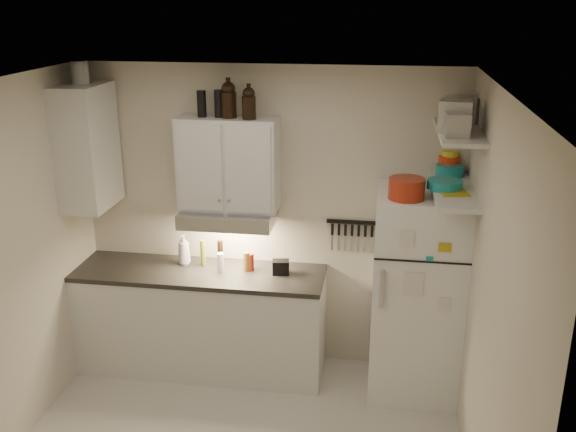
# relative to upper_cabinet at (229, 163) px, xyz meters

# --- Properties ---
(ceiling) EXTENTS (3.20, 3.00, 0.02)m
(ceiling) POSITION_rel_upper_cabinet_xyz_m (0.30, -1.33, 0.78)
(ceiling) COLOR white
(ceiling) RESTS_ON ground
(back_wall) EXTENTS (3.20, 0.02, 2.60)m
(back_wall) POSITION_rel_upper_cabinet_xyz_m (0.30, 0.18, -0.53)
(back_wall) COLOR beige
(back_wall) RESTS_ON ground
(right_wall) EXTENTS (0.02, 3.00, 2.60)m
(right_wall) POSITION_rel_upper_cabinet_xyz_m (1.91, -1.33, -0.53)
(right_wall) COLOR beige
(right_wall) RESTS_ON ground
(base_cabinet) EXTENTS (2.10, 0.60, 0.88)m
(base_cabinet) POSITION_rel_upper_cabinet_xyz_m (-0.25, -0.14, -1.39)
(base_cabinet) COLOR silver
(base_cabinet) RESTS_ON floor
(countertop) EXTENTS (2.10, 0.62, 0.04)m
(countertop) POSITION_rel_upper_cabinet_xyz_m (-0.25, -0.14, -0.93)
(countertop) COLOR #282522
(countertop) RESTS_ON base_cabinet
(upper_cabinet) EXTENTS (0.80, 0.33, 0.75)m
(upper_cabinet) POSITION_rel_upper_cabinet_xyz_m (0.00, 0.00, 0.00)
(upper_cabinet) COLOR silver
(upper_cabinet) RESTS_ON back_wall
(side_cabinet) EXTENTS (0.33, 0.55, 1.00)m
(side_cabinet) POSITION_rel_upper_cabinet_xyz_m (-1.14, -0.14, 0.12)
(side_cabinet) COLOR silver
(side_cabinet) RESTS_ON left_wall
(range_hood) EXTENTS (0.76, 0.46, 0.12)m
(range_hood) POSITION_rel_upper_cabinet_xyz_m (0.00, -0.06, -0.44)
(range_hood) COLOR silver
(range_hood) RESTS_ON back_wall
(fridge) EXTENTS (0.70, 0.68, 1.70)m
(fridge) POSITION_rel_upper_cabinet_xyz_m (1.55, -0.18, -0.98)
(fridge) COLOR white
(fridge) RESTS_ON floor
(shelf_hi) EXTENTS (0.30, 0.95, 0.03)m
(shelf_hi) POSITION_rel_upper_cabinet_xyz_m (1.75, -0.31, 0.38)
(shelf_hi) COLOR silver
(shelf_hi) RESTS_ON right_wall
(shelf_lo) EXTENTS (0.30, 0.95, 0.03)m
(shelf_lo) POSITION_rel_upper_cabinet_xyz_m (1.75, -0.31, -0.07)
(shelf_lo) COLOR silver
(shelf_lo) RESTS_ON right_wall
(knife_strip) EXTENTS (0.42, 0.02, 0.03)m
(knife_strip) POSITION_rel_upper_cabinet_xyz_m (1.00, 0.15, -0.51)
(knife_strip) COLOR black
(knife_strip) RESTS_ON back_wall
(dutch_oven) EXTENTS (0.34, 0.34, 0.15)m
(dutch_oven) POSITION_rel_upper_cabinet_xyz_m (1.41, -0.35, -0.05)
(dutch_oven) COLOR #A12712
(dutch_oven) RESTS_ON fridge
(book_stack) EXTENTS (0.24, 0.28, 0.08)m
(book_stack) POSITION_rel_upper_cabinet_xyz_m (1.74, -0.38, -0.08)
(book_stack) COLOR #B69A16
(book_stack) RESTS_ON fridge
(spice_jar) EXTENTS (0.08, 0.08, 0.11)m
(spice_jar) POSITION_rel_upper_cabinet_xyz_m (1.52, -0.21, -0.07)
(spice_jar) COLOR silver
(spice_jar) RESTS_ON fridge
(stock_pot) EXTENTS (0.35, 0.35, 0.19)m
(stock_pot) POSITION_rel_upper_cabinet_xyz_m (1.79, -0.04, 0.49)
(stock_pot) COLOR silver
(stock_pot) RESTS_ON shelf_hi
(tin_a) EXTENTS (0.25, 0.23, 0.22)m
(tin_a) POSITION_rel_upper_cabinet_xyz_m (1.71, -0.40, 0.50)
(tin_a) COLOR #AAAAAD
(tin_a) RESTS_ON shelf_hi
(tin_b) EXTENTS (0.17, 0.17, 0.16)m
(tin_b) POSITION_rel_upper_cabinet_xyz_m (1.70, -0.56, 0.47)
(tin_b) COLOR #AAAAAD
(tin_b) RESTS_ON shelf_hi
(bowl_teal) EXTENTS (0.21, 0.21, 0.09)m
(bowl_teal) POSITION_rel_upper_cabinet_xyz_m (1.75, 0.06, -0.01)
(bowl_teal) COLOR teal
(bowl_teal) RESTS_ON shelf_lo
(bowl_orange) EXTENTS (0.17, 0.17, 0.05)m
(bowl_orange) POSITION_rel_upper_cabinet_xyz_m (1.75, 0.16, 0.06)
(bowl_orange) COLOR red
(bowl_orange) RESTS_ON bowl_teal
(bowl_yellow) EXTENTS (0.13, 0.13, 0.04)m
(bowl_yellow) POSITION_rel_upper_cabinet_xyz_m (1.75, 0.16, 0.11)
(bowl_yellow) COLOR yellow
(bowl_yellow) RESTS_ON bowl_orange
(plates) EXTENTS (0.32, 0.32, 0.06)m
(plates) POSITION_rel_upper_cabinet_xyz_m (1.68, -0.31, -0.02)
(plates) COLOR teal
(plates) RESTS_ON shelf_lo
(growler_a) EXTENTS (0.16, 0.16, 0.29)m
(growler_a) POSITION_rel_upper_cabinet_xyz_m (0.02, -0.03, 0.52)
(growler_a) COLOR black
(growler_a) RESTS_ON upper_cabinet
(growler_b) EXTENTS (0.14, 0.14, 0.25)m
(growler_b) POSITION_rel_upper_cabinet_xyz_m (0.19, -0.07, 0.50)
(growler_b) COLOR black
(growler_b) RESTS_ON upper_cabinet
(thermos_a) EXTENTS (0.10, 0.10, 0.21)m
(thermos_a) POSITION_rel_upper_cabinet_xyz_m (-0.06, -0.02, 0.48)
(thermos_a) COLOR black
(thermos_a) RESTS_ON upper_cabinet
(thermos_b) EXTENTS (0.09, 0.09, 0.21)m
(thermos_b) POSITION_rel_upper_cabinet_xyz_m (-0.20, -0.03, 0.48)
(thermos_b) COLOR black
(thermos_b) RESTS_ON upper_cabinet
(side_jar) EXTENTS (0.15, 0.15, 0.18)m
(side_jar) POSITION_rel_upper_cabinet_xyz_m (-1.14, -0.11, 0.71)
(side_jar) COLOR silver
(side_jar) RESTS_ON side_cabinet
(soap_bottle) EXTENTS (0.15, 0.15, 0.30)m
(soap_bottle) POSITION_rel_upper_cabinet_xyz_m (-0.41, -0.01, -0.75)
(soap_bottle) COLOR silver
(soap_bottle) RESTS_ON countertop
(pepper_mill) EXTENTS (0.06, 0.06, 0.17)m
(pepper_mill) POSITION_rel_upper_cabinet_xyz_m (0.14, -0.08, -0.82)
(pepper_mill) COLOR brown
(pepper_mill) RESTS_ON countertop
(oil_bottle) EXTENTS (0.05, 0.05, 0.23)m
(oil_bottle) POSITION_rel_upper_cabinet_xyz_m (-0.24, -0.02, -0.79)
(oil_bottle) COLOR olive
(oil_bottle) RESTS_ON countertop
(vinegar_bottle) EXTENTS (0.05, 0.05, 0.23)m
(vinegar_bottle) POSITION_rel_upper_cabinet_xyz_m (-0.10, -0.00, -0.79)
(vinegar_bottle) COLOR black
(vinegar_bottle) RESTS_ON countertop
(clear_bottle) EXTENTS (0.07, 0.07, 0.17)m
(clear_bottle) POSITION_rel_upper_cabinet_xyz_m (-0.06, -0.13, -0.82)
(clear_bottle) COLOR silver
(clear_bottle) RESTS_ON countertop
(red_jar) EXTENTS (0.09, 0.09, 0.15)m
(red_jar) POSITION_rel_upper_cabinet_xyz_m (0.17, -0.05, -0.83)
(red_jar) COLOR #A12712
(red_jar) RESTS_ON countertop
(caddy) EXTENTS (0.15, 0.12, 0.12)m
(caddy) POSITION_rel_upper_cabinet_xyz_m (0.44, -0.09, -0.85)
(caddy) COLOR black
(caddy) RESTS_ON countertop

